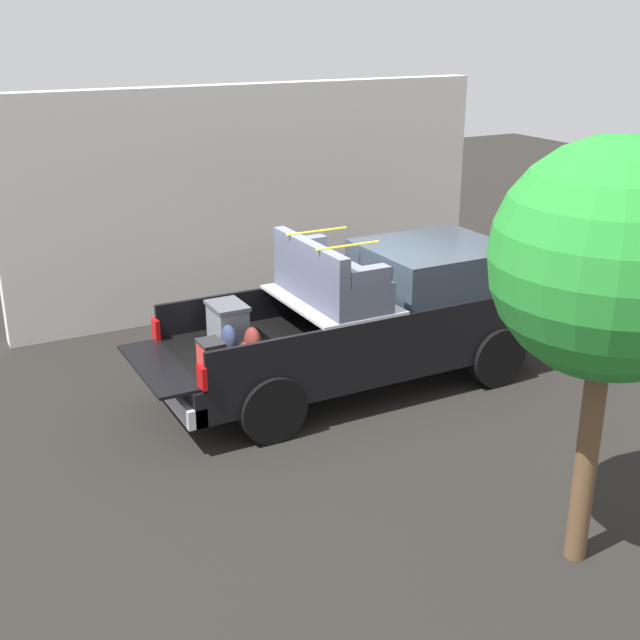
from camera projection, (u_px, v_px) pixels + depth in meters
ground_plane at (357, 385)px, 11.76m from camera, size 40.00×40.00×0.00m
pickup_truck at (381, 316)px, 11.59m from camera, size 6.05×2.06×2.23m
building_facade at (255, 198)px, 14.45m from camera, size 8.75×0.36×3.91m
tree_background at (612, 262)px, 7.00m from camera, size 2.12×2.12×4.07m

